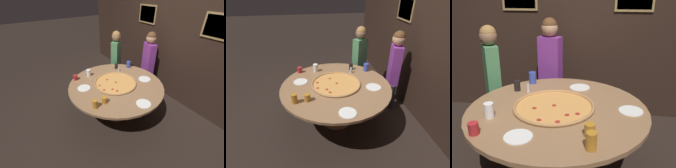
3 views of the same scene
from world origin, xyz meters
TOP-DOWN VIEW (x-y plane):
  - back_wall at (0.00, 1.48)m, footprint 6.40×0.08m
  - dining_table at (0.00, 0.00)m, footprint 1.76×1.76m
  - giant_pizza at (-0.03, 0.01)m, footprint 0.81×0.81m
  - drink_cup_far_right at (-0.54, 0.38)m, footprint 0.07×0.07m
  - drink_cup_near_left at (-0.43, 0.64)m, footprint 0.09×0.09m
  - drink_cup_near_right at (0.34, -0.46)m, footprint 0.09×0.09m
  - drink_cup_beside_pizza at (-0.57, -0.57)m, footprint 0.08×0.08m
  - drink_cup_by_shaker at (0.36, -0.63)m, footprint 0.08×0.08m
  - drink_cup_front_edge at (-0.57, -0.29)m, footprint 0.09×0.09m
  - white_plate_beside_cup at (0.17, 0.58)m, footprint 0.24×0.24m
  - white_plate_near_front at (0.71, 0.04)m, footprint 0.23×0.23m
  - white_plate_right_side at (-0.21, -0.56)m, footprint 0.23×0.23m
  - condiment_shaker at (-0.40, 0.35)m, footprint 0.04×0.04m
  - diner_side_left at (-0.97, 0.67)m, footprint 0.31×0.37m
  - diner_centre_back at (-0.31, 1.14)m, footprint 0.39×0.24m

SIDE VIEW (x-z plane):
  - dining_table at x=0.00m, z-range 0.26..1.00m
  - white_plate_beside_cup at x=0.17m, z-range 0.74..0.75m
  - white_plate_near_front at x=0.71m, z-range 0.74..0.75m
  - white_plate_right_side at x=-0.21m, z-range 0.74..0.75m
  - giant_pizza at x=-0.03m, z-range 0.74..0.77m
  - condiment_shaker at x=-0.40m, z-range 0.74..0.84m
  - drink_cup_beside_pizza at x=-0.57m, z-range 0.74..0.84m
  - drink_cup_near_right at x=0.34m, z-range 0.74..0.85m
  - drink_cup_far_right at x=-0.54m, z-range 0.74..0.86m
  - drink_cup_front_edge at x=-0.57m, z-range 0.74..0.88m
  - drink_cup_by_shaker at x=0.36m, z-range 0.74..0.88m
  - drink_cup_near_left at x=-0.43m, z-range 0.74..0.88m
  - diner_side_left at x=-0.97m, z-range 0.10..1.53m
  - diner_centre_back at x=-0.31m, z-range 0.10..1.59m
  - back_wall at x=0.00m, z-range 0.00..2.60m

